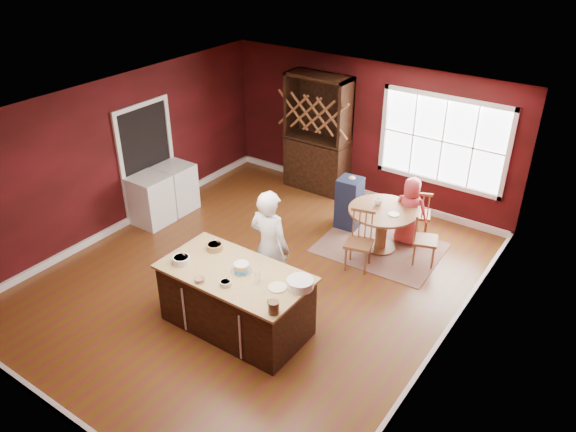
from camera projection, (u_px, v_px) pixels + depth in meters
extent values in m
plane|color=#602919|center=(257.00, 277.00, 8.87)|extent=(7.00, 7.00, 0.00)
plane|color=white|center=(252.00, 113.00, 7.55)|extent=(7.00, 7.00, 0.00)
plane|color=black|center=(367.00, 131.00, 10.72)|extent=(6.00, 0.00, 6.00)
plane|color=black|center=(44.00, 333.00, 5.71)|extent=(6.00, 0.00, 6.00)
plane|color=black|center=(118.00, 155.00, 9.71)|extent=(0.00, 7.00, 7.00)
plane|color=black|center=(453.00, 268.00, 6.72)|extent=(0.00, 7.00, 7.00)
cube|color=black|center=(236.00, 302.00, 7.64)|extent=(1.96, 0.99, 0.83)
cube|color=tan|center=(235.00, 273.00, 7.41)|extent=(2.04, 1.07, 0.04)
cylinder|color=brown|center=(380.00, 247.00, 9.60)|extent=(0.54, 0.54, 0.04)
cylinder|color=brown|center=(381.00, 230.00, 9.44)|extent=(0.19, 0.19, 0.67)
cylinder|color=brown|center=(383.00, 211.00, 9.25)|extent=(1.15, 1.15, 0.04)
imported|color=silver|center=(270.00, 247.00, 7.97)|extent=(0.66, 0.44, 1.79)
cylinder|color=silver|center=(181.00, 260.00, 7.56)|extent=(0.24, 0.24, 0.09)
cylinder|color=#A37246|center=(215.00, 247.00, 7.85)|extent=(0.23, 0.23, 0.09)
cylinder|color=silver|center=(200.00, 280.00, 7.19)|extent=(0.14, 0.14, 0.05)
cylinder|color=beige|center=(225.00, 283.00, 7.12)|extent=(0.15, 0.15, 0.06)
cylinder|color=white|center=(257.00, 277.00, 7.15)|extent=(0.08, 0.08, 0.16)
cylinder|color=beige|center=(278.00, 287.00, 7.08)|extent=(0.24, 0.24, 0.02)
cylinder|color=silver|center=(300.00, 283.00, 7.07)|extent=(0.34, 0.34, 0.12)
cylinder|color=brown|center=(274.00, 307.00, 6.62)|extent=(0.13, 0.13, 0.16)
cube|color=brown|center=(380.00, 248.00, 9.61)|extent=(2.06, 1.63, 0.01)
imported|color=#C13942|center=(410.00, 211.00, 9.50)|extent=(0.65, 0.47, 1.21)
cylinder|color=beige|center=(394.00, 214.00, 9.09)|extent=(0.18, 0.18, 0.01)
imported|color=white|center=(378.00, 202.00, 9.37)|extent=(0.13, 0.13, 0.10)
cube|color=#402510|center=(318.00, 134.00, 11.07)|extent=(1.29, 0.54, 2.36)
cube|color=silver|center=(151.00, 200.00, 10.17)|extent=(0.63, 0.61, 0.91)
cube|color=white|center=(176.00, 188.00, 10.63)|extent=(0.62, 0.60, 0.90)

